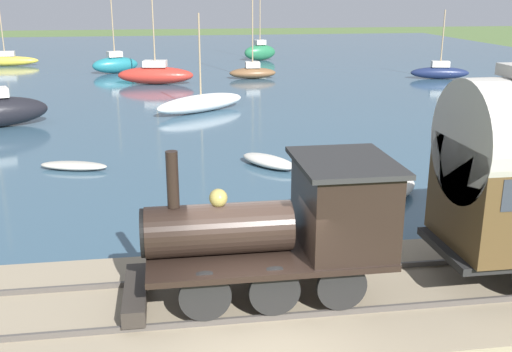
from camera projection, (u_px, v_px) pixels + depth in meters
ground_plane at (258, 340)px, 11.55m from camera, size 200.00×200.00×0.00m
harbor_water at (182, 67)px, 52.74m from camera, size 80.00×80.00×0.01m
rail_embankment at (251, 307)px, 12.35m from camera, size 4.82×56.00×0.53m
steam_locomotive at (294, 220)px, 11.92m from camera, size 2.40×5.36×3.07m
sailboat_white at (201, 103)px, 33.26m from camera, size 4.44×5.60×5.33m
sailboat_yellow at (5, 60)px, 53.67m from camera, size 1.05×5.69×8.16m
sailboat_teal at (115, 64)px, 48.94m from camera, size 2.65×4.02×6.82m
sailboat_navy at (440, 72)px, 45.78m from camera, size 1.97×4.53×5.12m
sailboat_green at (260, 51)px, 57.98m from camera, size 2.21×3.49×8.37m
sailboat_brown at (253, 71)px, 45.95m from camera, size 1.56×3.62×8.58m
sailboat_red at (156, 74)px, 43.19m from camera, size 2.64×5.68×6.57m
rowboat_off_pier at (394, 193)px, 19.16m from camera, size 2.57×2.55×0.54m
rowboat_near_shore at (74, 166)px, 22.53m from camera, size 1.47×2.71×0.30m
rowboat_mid_harbor at (268, 161)px, 22.92m from camera, size 2.69×2.31×0.42m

